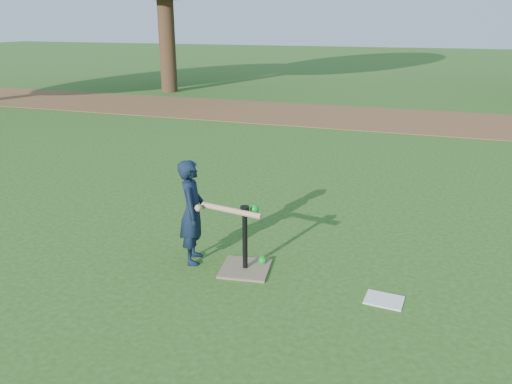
% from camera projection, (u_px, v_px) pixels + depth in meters
% --- Properties ---
extents(ground, '(80.00, 80.00, 0.00)m').
position_uv_depth(ground, '(221.00, 246.00, 5.00)').
color(ground, '#285116').
rests_on(ground, ground).
extents(dirt_strip, '(24.00, 3.00, 0.01)m').
position_uv_depth(dirt_strip, '(346.00, 116.00, 11.69)').
color(dirt_strip, brown).
rests_on(dirt_strip, ground).
extents(child, '(0.34, 0.42, 0.98)m').
position_uv_depth(child, '(192.00, 212.00, 4.56)').
color(child, black).
rests_on(child, ground).
extents(wiffle_ball_ground, '(0.08, 0.08, 0.08)m').
position_uv_depth(wiffle_ball_ground, '(263.00, 260.00, 4.62)').
color(wiffle_ball_ground, '#0D981D').
rests_on(wiffle_ball_ground, ground).
extents(clipboard, '(0.32, 0.25, 0.01)m').
position_uv_depth(clipboard, '(384.00, 300.00, 4.03)').
color(clipboard, white).
rests_on(clipboard, ground).
extents(batting_tee, '(0.49, 0.49, 0.61)m').
position_uv_depth(batting_tee, '(245.00, 259.00, 4.50)').
color(batting_tee, '#7E6850').
rests_on(batting_tee, ground).
extents(swing_action, '(0.63, 0.21, 0.08)m').
position_uv_depth(swing_action, '(232.00, 210.00, 4.38)').
color(swing_action, tan).
rests_on(swing_action, ground).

